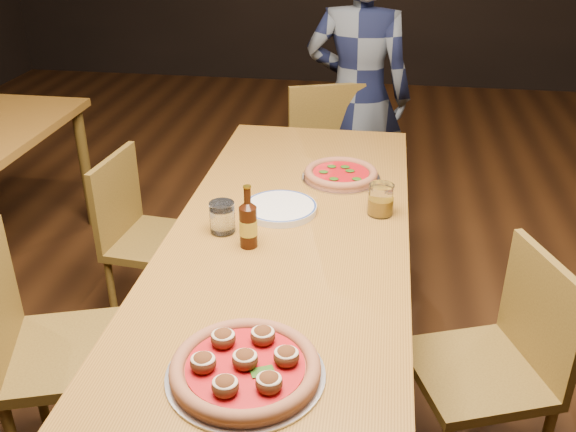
# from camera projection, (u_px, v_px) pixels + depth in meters

# --- Properties ---
(ground) EXTENTS (9.00, 9.00, 0.00)m
(ground) POSITION_uv_depth(u_px,v_px,m) (290.00, 394.00, 2.53)
(ground) COLOR black
(table_main) EXTENTS (0.80, 2.00, 0.75)m
(table_main) POSITION_uv_depth(u_px,v_px,m) (290.00, 246.00, 2.22)
(table_main) COLOR brown
(table_main) RESTS_ON ground
(chair_main_nw) EXTENTS (0.53, 0.53, 0.89)m
(chair_main_nw) POSITION_uv_depth(u_px,v_px,m) (71.00, 351.00, 2.08)
(chair_main_nw) COLOR brown
(chair_main_nw) RESTS_ON ground
(chair_main_sw) EXTENTS (0.42, 0.42, 0.82)m
(chair_main_sw) POSITION_uv_depth(u_px,v_px,m) (159.00, 241.00, 2.79)
(chair_main_sw) COLOR brown
(chair_main_sw) RESTS_ON ground
(chair_main_e) EXTENTS (0.51, 0.51, 0.85)m
(chair_main_e) POSITION_uv_depth(u_px,v_px,m) (478.00, 370.00, 2.03)
(chair_main_e) COLOR brown
(chair_main_e) RESTS_ON ground
(chair_end) EXTENTS (0.55, 0.55, 0.92)m
(chair_end) POSITION_uv_depth(u_px,v_px,m) (337.00, 175.00, 3.30)
(chair_end) COLOR brown
(chair_end) RESTS_ON ground
(pizza_meatball) EXTENTS (0.38, 0.38, 0.07)m
(pizza_meatball) POSITION_uv_depth(u_px,v_px,m) (245.00, 367.00, 1.52)
(pizza_meatball) COLOR #B7B7BF
(pizza_meatball) RESTS_ON table_main
(pizza_margherita) EXTENTS (0.31, 0.31, 0.04)m
(pizza_margherita) POSITION_uv_depth(u_px,v_px,m) (341.00, 174.00, 2.54)
(pizza_margherita) COLOR #B7B7BF
(pizza_margherita) RESTS_ON table_main
(plate_stack) EXTENTS (0.26, 0.26, 0.02)m
(plate_stack) POSITION_uv_depth(u_px,v_px,m) (280.00, 208.00, 2.29)
(plate_stack) COLOR white
(plate_stack) RESTS_ON table_main
(beer_bottle) EXTENTS (0.06, 0.06, 0.21)m
(beer_bottle) POSITION_uv_depth(u_px,v_px,m) (248.00, 225.00, 2.04)
(beer_bottle) COLOR black
(beer_bottle) RESTS_ON table_main
(water_glass) EXTENTS (0.09, 0.09, 0.11)m
(water_glass) POSITION_uv_depth(u_px,v_px,m) (222.00, 217.00, 2.14)
(water_glass) COLOR white
(water_glass) RESTS_ON table_main
(amber_glass) EXTENTS (0.09, 0.09, 0.11)m
(amber_glass) POSITION_uv_depth(u_px,v_px,m) (381.00, 200.00, 2.25)
(amber_glass) COLOR #AE7A13
(amber_glass) RESTS_ON table_main
(diner) EXTENTS (0.60, 0.42, 1.56)m
(diner) POSITION_uv_depth(u_px,v_px,m) (358.00, 97.00, 3.42)
(diner) COLOR black
(diner) RESTS_ON ground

